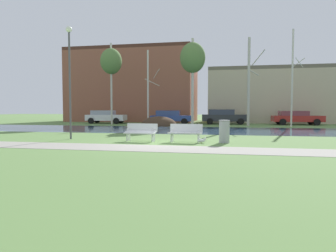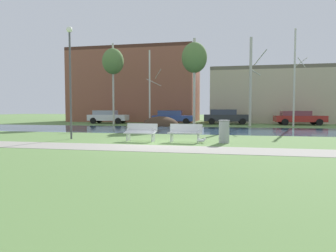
{
  "view_description": "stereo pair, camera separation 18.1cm",
  "coord_description": "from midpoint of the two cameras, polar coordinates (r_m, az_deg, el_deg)",
  "views": [
    {
      "loc": [
        3.13,
        -13.71,
        1.61
      ],
      "look_at": [
        0.11,
        1.5,
        0.72
      ],
      "focal_mm": 32.57,
      "sensor_mm": 36.0,
      "label": 1
    },
    {
      "loc": [
        3.31,
        -13.67,
        1.61
      ],
      "look_at": [
        0.11,
        1.5,
        0.72
      ],
      "focal_mm": 32.57,
      "sensor_mm": 36.0,
      "label": 2
    }
  ],
  "objects": [
    {
      "name": "ground_plane",
      "position": [
        23.96,
        3.49,
        -0.59
      ],
      "size": [
        120.0,
        120.0,
        0.0
      ],
      "primitive_type": "plane",
      "color": "#5B7F42"
    },
    {
      "name": "bench_right",
      "position": [
        14.61,
        2.92,
        -1.2
      ],
      "size": [
        1.64,
        0.68,
        0.87
      ],
      "color": "silver",
      "rests_on": "ground"
    },
    {
      "name": "birch_far_left",
      "position": [
        31.77,
        -10.76,
        11.72
      ],
      "size": [
        2.16,
        2.16,
        8.16
      ],
      "color": "beige",
      "rests_on": "ground"
    },
    {
      "name": "parked_sedan_second_blue",
      "position": [
        32.13,
        0.32,
        1.74
      ],
      "size": [
        4.4,
        2.2,
        1.42
      ],
      "color": "#2D4793",
      "rests_on": "ground"
    },
    {
      "name": "parked_wagon_fourth_red",
      "position": [
        32.77,
        22.71,
        1.5
      ],
      "size": [
        4.83,
        2.24,
        1.38
      ],
      "color": "maroon",
      "rests_on": "ground"
    },
    {
      "name": "building_beige_block",
      "position": [
        38.53,
        19.47,
        5.33
      ],
      "size": [
        15.64,
        8.03,
        6.25
      ],
      "color": "#BCAD8E",
      "rests_on": "ground"
    },
    {
      "name": "trash_bin",
      "position": [
        14.5,
        10.14,
        -0.95
      ],
      "size": [
        0.52,
        0.52,
        1.08
      ],
      "color": "#999B9E",
      "rests_on": "ground"
    },
    {
      "name": "parked_van_nearest_white",
      "position": [
        33.82,
        -11.76,
        1.76
      ],
      "size": [
        4.3,
        2.12,
        1.42
      ],
      "color": "silver",
      "rests_on": "ground"
    },
    {
      "name": "building_brick_low",
      "position": [
        40.28,
        -6.44,
        7.42
      ],
      "size": [
        15.66,
        8.41,
        9.08
      ],
      "color": "brown",
      "rests_on": "ground"
    },
    {
      "name": "birch_center",
      "position": [
        28.97,
        14.76,
        8.12
      ],
      "size": [
        1.52,
        2.26,
        8.06
      ],
      "color": "#BCB7A8",
      "rests_on": "ground"
    },
    {
      "name": "seagull",
      "position": [
        14.23,
        5.97,
        -2.7
      ],
      "size": [
        0.48,
        0.18,
        0.27
      ],
      "color": "white",
      "rests_on": "ground"
    },
    {
      "name": "parked_hatch_third_dark",
      "position": [
        32.2,
        10.27,
        1.78
      ],
      "size": [
        4.76,
        2.2,
        1.53
      ],
      "color": "#282B30",
      "rests_on": "ground"
    },
    {
      "name": "birch_center_left",
      "position": [
        29.79,
        4.46,
        12.51
      ],
      "size": [
        2.41,
        2.41,
        8.29
      ],
      "color": "beige",
      "rests_on": "ground"
    },
    {
      "name": "paved_path_strip",
      "position": [
        12.4,
        -3.92,
        -4.17
      ],
      "size": [
        60.0,
        2.08,
        0.01
      ],
      "primitive_type": "cube",
      "color": "gray",
      "rests_on": "ground"
    },
    {
      "name": "streetlamp",
      "position": [
        17.05,
        -18.24,
        10.76
      ],
      "size": [
        0.32,
        0.32,
        5.89
      ],
      "color": "#4C4C51",
      "rests_on": "ground"
    },
    {
      "name": "birch_center_right",
      "position": [
        29.75,
        22.11,
        8.41
      ],
      "size": [
        1.11,
        1.91,
        8.69
      ],
      "color": "beige",
      "rests_on": "ground"
    },
    {
      "name": "river_band",
      "position": [
        23.04,
        3.18,
        -0.73
      ],
      "size": [
        80.0,
        7.85,
        0.01
      ],
      "primitive_type": "cube",
      "color": "#33516B",
      "rests_on": "ground"
    },
    {
      "name": "soil_mound",
      "position": [
        28.72,
        -1.9,
        0.05
      ],
      "size": [
        3.45,
        2.79,
        1.8
      ],
      "primitive_type": "ellipsoid",
      "color": "#423021",
      "rests_on": "ground"
    },
    {
      "name": "birch_left",
      "position": [
        29.83,
        -3.89,
        7.24
      ],
      "size": [
        1.28,
        2.35,
        7.26
      ],
      "color": "beige",
      "rests_on": "ground"
    },
    {
      "name": "bench_left",
      "position": [
        15.09,
        -5.44,
        -1.07
      ],
      "size": [
        1.64,
        0.68,
        0.87
      ],
      "color": "silver",
      "rests_on": "ground"
    }
  ]
}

